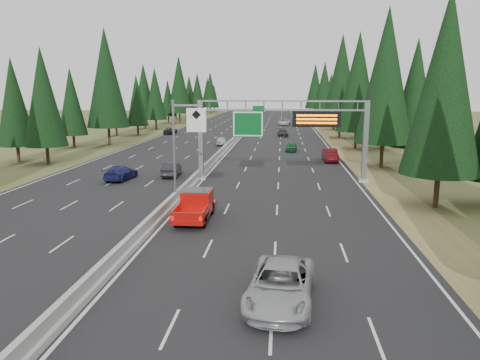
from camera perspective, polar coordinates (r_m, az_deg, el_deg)
name	(u,v)px	position (r m, az deg, el deg)	size (l,w,h in m)	color
road	(239,136)	(91.03, -0.10, 5.33)	(32.00, 260.00, 0.08)	black
shoulder_right	(332,137)	(91.15, 11.16, 5.12)	(3.60, 260.00, 0.06)	olive
shoulder_left	(149,136)	(94.33, -10.98, 5.32)	(3.60, 260.00, 0.06)	#4A5427
median_barrier	(239,135)	(91.00, -0.10, 5.56)	(0.70, 260.00, 0.85)	gray
sign_gantry	(289,128)	(45.26, 5.97, 6.34)	(16.75, 0.98, 7.80)	slate
hov_sign_pole	(181,144)	(36.26, -7.16, 4.35)	(2.80, 0.50, 8.00)	slate
tree_row_right	(370,87)	(75.73, 15.60, 10.91)	(12.14, 238.25, 18.99)	black
tree_row_left	(98,89)	(81.42, -16.91, 10.52)	(11.03, 237.79, 18.58)	black
silver_minivan	(281,285)	(19.86, 5.00, -12.60)	(2.64, 5.74, 1.59)	#A2A3A7
red_pickup	(196,203)	(32.42, -5.36, -2.83)	(2.08, 5.82, 1.90)	black
car_ahead_green	(291,147)	(68.80, 6.27, 4.06)	(1.56, 3.87, 1.32)	#135723
car_ahead_dkred	(330,155)	(59.43, 10.94, 2.99)	(1.66, 4.76, 1.57)	#530B11
car_ahead_dkgrey	(283,133)	(91.43, 5.24, 5.76)	(1.91, 4.71, 1.37)	black
car_ahead_white	(284,122)	(120.71, 5.40, 7.04)	(2.73, 5.92, 1.65)	silver
car_ahead_far	(256,122)	(124.39, 2.02, 7.11)	(1.53, 3.79, 1.29)	black
car_onc_near	(172,169)	(48.73, -8.35, 1.31)	(1.52, 4.37, 1.44)	black
car_onc_blue	(121,173)	(47.73, -14.33, 0.86)	(1.96, 4.82, 1.40)	navy
car_onc_white	(221,141)	(76.15, -2.27, 4.80)	(1.66, 4.12, 1.40)	#BBBBBB
car_onc_far	(170,131)	(97.15, -8.49, 5.97)	(2.18, 4.73, 1.31)	black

